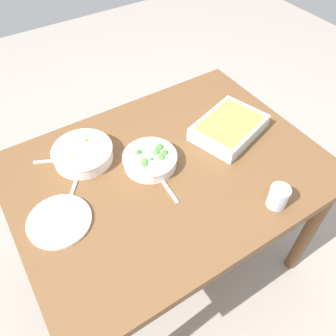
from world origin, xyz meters
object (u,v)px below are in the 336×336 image
stew_bowl (83,153)px  spoon_by_broccoli (163,181)px  baking_dish (229,127)px  drink_cup (278,197)px  side_plate (59,221)px  spoon_by_stew (62,160)px  broccoli_bowl (150,159)px  fork_on_table (72,194)px

stew_bowl → spoon_by_broccoli: stew_bowl is taller
baking_dish → drink_cup: size_ratio=4.14×
side_plate → spoon_by_stew: size_ratio=1.32×
stew_bowl → baking_dish: same height
stew_bowl → spoon_by_stew: bearing=-25.0°
broccoli_bowl → baking_dish: (-0.37, 0.02, 0.00)m
side_plate → fork_on_table: bearing=-131.7°
broccoli_bowl → stew_bowl: bearing=-39.5°
side_plate → spoon_by_broccoli: size_ratio=1.25×
stew_bowl → spoon_by_stew: size_ratio=1.44×
drink_cup → fork_on_table: size_ratio=0.56×
drink_cup → spoon_by_broccoli: bearing=-46.5°
broccoli_bowl → side_plate: bearing=8.9°
broccoli_bowl → fork_on_table: 0.32m
spoon_by_broccoli → fork_on_table: size_ratio=1.16×
spoon_by_stew → fork_on_table: size_ratio=1.10×
stew_bowl → fork_on_table: (0.11, 0.14, -0.03)m
drink_cup → spoon_by_stew: size_ratio=0.51×
baking_dish → spoon_by_stew: size_ratio=2.11×
spoon_by_broccoli → fork_on_table: bearing=-22.5°
drink_cup → baking_dish: bearing=-104.0°
broccoli_bowl → spoon_by_broccoli: broccoli_bowl is taller
baking_dish → fork_on_table: size_ratio=2.33×
broccoli_bowl → drink_cup: 0.49m
fork_on_table → spoon_by_stew: bearing=-100.7°
baking_dish → spoon_by_stew: baking_dish is taller
broccoli_bowl → fork_on_table: (0.32, -0.03, -0.03)m
broccoli_bowl → spoon_by_stew: broccoli_bowl is taller
spoon_by_broccoli → spoon_by_stew: bearing=-48.1°
baking_dish → fork_on_table: 0.70m
broccoli_bowl → spoon_by_stew: size_ratio=1.29×
stew_bowl → side_plate: (0.19, 0.23, -0.03)m
stew_bowl → baking_dish: bearing=161.7°
broccoli_bowl → spoon_by_stew: bearing=-36.0°
spoon_by_broccoli → fork_on_table: (0.31, -0.13, -0.00)m
broccoli_bowl → fork_on_table: broccoli_bowl is taller
baking_dish → fork_on_table: bearing=-4.0°
drink_cup → spoon_by_stew: (0.56, -0.61, -0.03)m
fork_on_table → side_plate: bearing=48.3°
baking_dish → spoon_by_stew: 0.70m
drink_cup → spoon_by_stew: 0.83m
side_plate → spoon_by_broccoli: (-0.39, 0.04, -0.00)m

